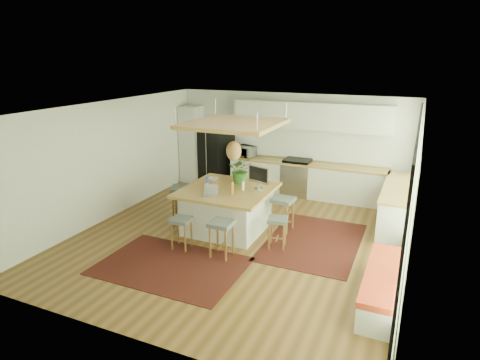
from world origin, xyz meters
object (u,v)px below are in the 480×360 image
at_px(island, 228,209).
at_px(laptop, 210,190).
at_px(stool_right_front, 277,231).
at_px(island_plant, 241,173).
at_px(stool_left_side, 182,204).
at_px(stool_near_right, 222,239).
at_px(fridge, 216,153).
at_px(monitor, 258,177).
at_px(stool_near_left, 182,232).
at_px(microwave, 246,150).
at_px(stool_right_back, 283,215).

bearing_deg(island, laptop, -103.01).
bearing_deg(stool_right_front, island_plant, 142.15).
bearing_deg(stool_left_side, stool_near_right, -38.43).
height_order(fridge, monitor, fridge).
height_order(island, stool_near_left, island).
distance_m(island, stool_right_front, 1.36).
relative_size(fridge, microwave, 3.36).
height_order(island, island_plant, island_plant).
relative_size(fridge, stool_near_left, 2.84).
xyz_separation_m(monitor, microwave, (-1.41, 2.61, -0.08)).
bearing_deg(island_plant, monitor, -24.71).
relative_size(stool_near_right, monitor, 1.32).
bearing_deg(stool_right_back, fridge, 139.32).
bearing_deg(stool_right_back, microwave, 128.01).
distance_m(stool_right_front, island_plant, 1.72).
height_order(stool_right_front, island_plant, island_plant).
bearing_deg(stool_right_front, fridge, 132.63).
relative_size(laptop, monitor, 0.59).
bearing_deg(laptop, island, 68.10).
relative_size(stool_near_right, stool_right_front, 1.13).
relative_size(island, microwave, 3.43).
bearing_deg(laptop, island_plant, 69.81).
height_order(stool_left_side, microwave, microwave).
height_order(stool_near_left, laptop, laptop).
height_order(stool_right_back, stool_left_side, stool_left_side).
bearing_deg(microwave, stool_near_left, -63.83).
bearing_deg(island_plant, laptop, -101.30).
xyz_separation_m(island, stool_left_side, (-1.24, 0.13, -0.11)).
distance_m(stool_near_right, microwave, 4.34).
distance_m(laptop, microwave, 3.51).
distance_m(microwave, island_plant, 2.53).
height_order(island, stool_near_right, island).
bearing_deg(monitor, microwave, 136.83).
bearing_deg(island, stool_near_right, -69.64).
bearing_deg(stool_right_back, island_plant, 174.38).
relative_size(stool_right_front, microwave, 1.17).
distance_m(stool_right_front, monitor, 1.28).
bearing_deg(microwave, stool_near_right, -52.14).
bearing_deg(stool_left_side, island, -6.16).
height_order(stool_left_side, monitor, monitor).
relative_size(stool_right_front, monitor, 1.16).
bearing_deg(microwave, stool_right_front, -36.85).
relative_size(fridge, laptop, 5.66).
bearing_deg(fridge, stool_left_side, -60.53).
bearing_deg(island, stool_left_side, 173.84).
bearing_deg(stool_near_left, laptop, 66.14).
bearing_deg(laptop, fridge, 106.41).
bearing_deg(stool_near_right, stool_near_left, -179.31).
height_order(fridge, stool_right_back, fridge).
relative_size(stool_right_back, laptop, 2.33).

